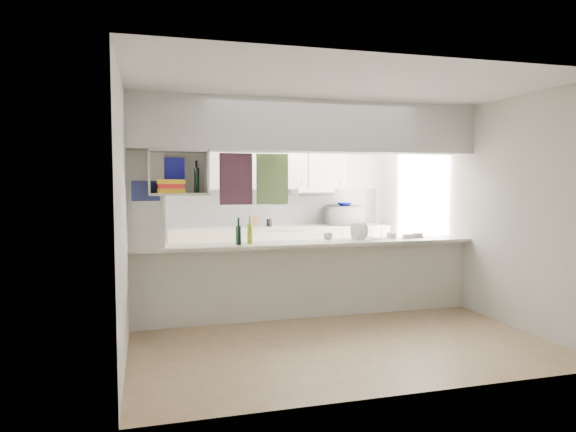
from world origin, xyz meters
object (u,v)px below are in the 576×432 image
object	(u,v)px
dish_rack	(362,233)
microwave	(344,215)
wine_bottles	(245,234)
bowl	(344,204)

from	to	relation	value
dish_rack	microwave	bearing A→B (deg)	60.71
microwave	dish_rack	world-z (taller)	microwave
microwave	wine_bottles	size ratio (longest dim) A/B	1.71
bowl	wine_bottles	world-z (taller)	bowl
microwave	bowl	distance (m)	0.19
microwave	bowl	world-z (taller)	bowl
bowl	dish_rack	size ratio (longest dim) A/B	0.50
bowl	dish_rack	xyz separation A→B (m)	(-0.60, -2.10, -0.26)
microwave	dish_rack	size ratio (longest dim) A/B	1.20
dish_rack	wine_bottles	bearing A→B (deg)	168.78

